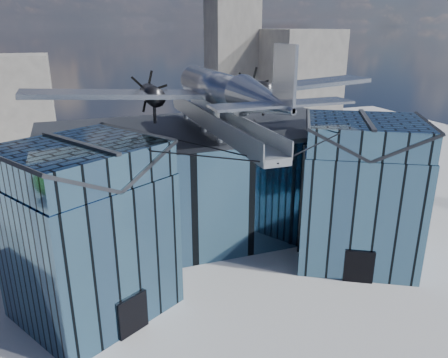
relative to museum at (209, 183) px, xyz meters
name	(u,v)px	position (x,y,z in m)	size (l,w,h in m)	color
ground_plane	(233,272)	(0.00, -5.82, -5.54)	(120.00, 120.00, 0.00)	#959599
museum	(209,183)	(0.00, 0.00, 0.00)	(32.88, 24.50, 17.60)	#406682
bg_towers	(138,77)	(1.45, 44.67, 4.47)	(77.00, 24.50, 26.00)	slate
tree_plaza_e	(409,188)	(19.74, -2.60, -2.02)	(3.36, 3.36, 5.19)	#352215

